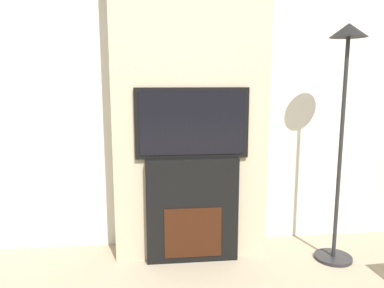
# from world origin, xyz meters

# --- Properties ---
(wall_back) EXTENTS (6.00, 0.06, 2.70)m
(wall_back) POSITION_xyz_m (0.00, 2.03, 1.35)
(wall_back) COLOR silver
(wall_back) RESTS_ON ground_plane
(chimney_breast) EXTENTS (1.20, 0.34, 2.70)m
(chimney_breast) POSITION_xyz_m (0.00, 1.83, 1.35)
(chimney_breast) COLOR #BCAD8E
(chimney_breast) RESTS_ON ground_plane
(fireplace) EXTENTS (0.71, 0.15, 0.83)m
(fireplace) POSITION_xyz_m (0.00, 1.66, 0.41)
(fireplace) COLOR black
(fireplace) RESTS_ON ground_plane
(television) EXTENTS (0.86, 0.07, 0.53)m
(television) POSITION_xyz_m (0.00, 1.66, 1.10)
(television) COLOR black
(television) RESTS_ON fireplace
(floor_lamp) EXTENTS (0.29, 0.29, 1.82)m
(floor_lamp) POSITION_xyz_m (1.12, 1.53, 1.30)
(floor_lamp) COLOR #262628
(floor_lamp) RESTS_ON ground_plane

